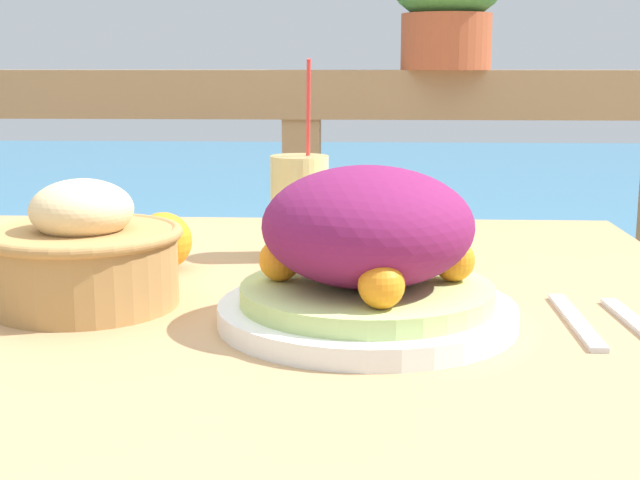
# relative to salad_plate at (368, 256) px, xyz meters

# --- Properties ---
(patio_table) EXTENTS (1.00, 0.94, 0.76)m
(patio_table) POSITION_rel_salad_plate_xyz_m (-0.12, 0.11, -0.17)
(patio_table) COLOR tan
(patio_table) RESTS_ON ground_plane
(railing_fence) EXTENTS (2.80, 0.08, 0.99)m
(railing_fence) POSITION_rel_salad_plate_xyz_m (-0.12, 0.88, -0.14)
(railing_fence) COLOR #937551
(railing_fence) RESTS_ON ground_plane
(sea_backdrop) EXTENTS (12.00, 4.00, 0.46)m
(sea_backdrop) POSITION_rel_salad_plate_xyz_m (-0.12, 3.38, -0.59)
(sea_backdrop) COLOR teal
(sea_backdrop) RESTS_ON ground_plane
(salad_plate) EXTENTS (0.28, 0.28, 0.15)m
(salad_plate) POSITION_rel_salad_plate_xyz_m (0.00, 0.00, 0.00)
(salad_plate) COLOR white
(salad_plate) RESTS_ON patio_table
(drink_glass) EXTENTS (0.07, 0.07, 0.25)m
(drink_glass) POSITION_rel_salad_plate_xyz_m (-0.08, 0.29, 0.00)
(drink_glass) COLOR #DBCC7F
(drink_glass) RESTS_ON patio_table
(bread_basket) EXTENTS (0.20, 0.20, 0.13)m
(bread_basket) POSITION_rel_salad_plate_xyz_m (-0.28, 0.05, -0.01)
(bread_basket) COLOR #AD7F47
(bread_basket) RESTS_ON patio_table
(fork) EXTENTS (0.02, 0.18, 0.00)m
(fork) POSITION_rel_salad_plate_xyz_m (0.20, 0.01, -0.06)
(fork) COLOR silver
(fork) RESTS_ON patio_table
(knife) EXTENTS (0.03, 0.18, 0.00)m
(knife) POSITION_rel_salad_plate_xyz_m (0.25, -0.00, -0.06)
(knife) COLOR silver
(knife) RESTS_ON patio_table
(orange_near_basket) EXTENTS (0.07, 0.07, 0.07)m
(orange_near_basket) POSITION_rel_salad_plate_xyz_m (-0.24, 0.21, -0.03)
(orange_near_basket) COLOR orange
(orange_near_basket) RESTS_ON patio_table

